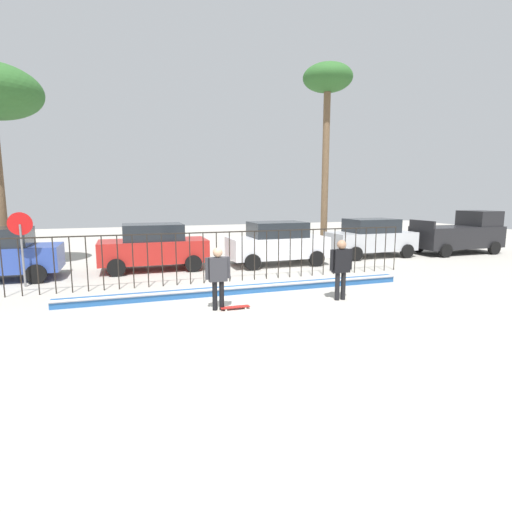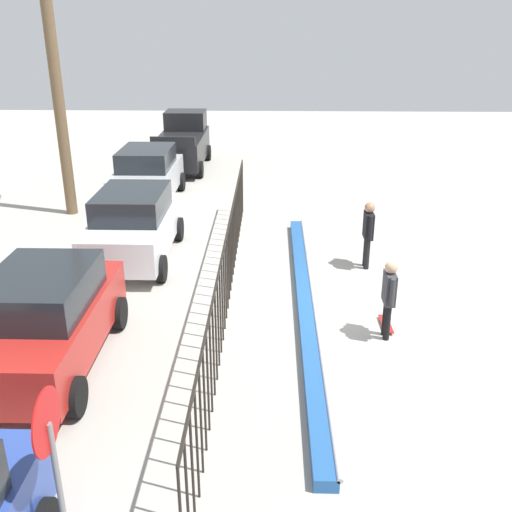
% 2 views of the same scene
% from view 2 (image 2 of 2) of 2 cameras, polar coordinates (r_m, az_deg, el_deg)
% --- Properties ---
extents(ground_plane, '(60.00, 60.00, 0.00)m').
position_cam_2_polar(ground_plane, '(13.35, 9.53, -5.20)').
color(ground_plane, '#ADA89E').
extents(bowl_coping_ledge, '(11.00, 0.40, 0.27)m').
position_cam_2_polar(bowl_coping_ledge, '(13.19, 4.94, -4.73)').
color(bowl_coping_ledge, '#235699').
rests_on(bowl_coping_ledge, ground).
extents(perimeter_fence, '(14.04, 0.04, 1.80)m').
position_cam_2_polar(perimeter_fence, '(12.78, -2.82, -0.71)').
color(perimeter_fence, black).
rests_on(perimeter_fence, ground).
extents(skateboarder, '(0.68, 0.26, 1.69)m').
position_cam_2_polar(skateboarder, '(11.95, 12.85, -3.49)').
color(skateboarder, black).
rests_on(skateboarder, ground).
extents(skateboard, '(0.80, 0.20, 0.07)m').
position_cam_2_polar(skateboard, '(12.77, 12.55, -6.49)').
color(skateboard, '#A51E19').
rests_on(skateboard, ground).
extents(camera_operator, '(0.72, 0.27, 1.77)m').
position_cam_2_polar(camera_operator, '(15.25, 10.89, 2.61)').
color(camera_operator, black).
rests_on(camera_operator, ground).
extents(parked_car_red, '(4.30, 2.12, 1.90)m').
position_cam_2_polar(parked_car_red, '(11.42, -19.90, -5.81)').
color(parked_car_red, '#B2231E').
rests_on(parked_car_red, ground).
extents(parked_car_white, '(4.30, 2.12, 1.90)m').
position_cam_2_polar(parked_car_white, '(15.91, -11.84, 3.01)').
color(parked_car_white, silver).
rests_on(parked_car_white, ground).
extents(parked_car_silver, '(4.30, 2.12, 1.90)m').
position_cam_2_polar(parked_car_silver, '(21.02, -10.54, 7.80)').
color(parked_car_silver, '#B7BABF').
rests_on(parked_car_silver, ground).
extents(pickup_truck, '(4.70, 2.12, 2.24)m').
position_cam_2_polar(pickup_truck, '(25.91, -7.18, 10.85)').
color(pickup_truck, black).
rests_on(pickup_truck, ground).
extents(stop_sign, '(0.76, 0.07, 2.50)m').
position_cam_2_polar(stop_sign, '(7.10, -19.14, -18.27)').
color(stop_sign, slate).
rests_on(stop_sign, ground).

